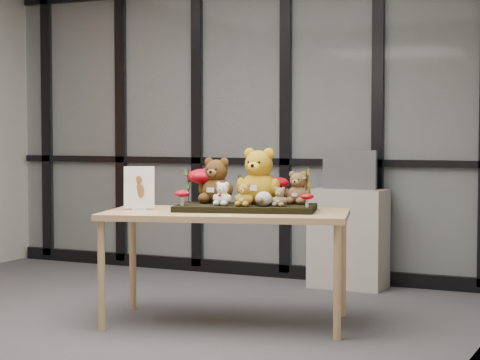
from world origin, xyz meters
The scene contains 25 objects.
floor centered at (0.00, 0.00, 0.00)m, with size 5.00×5.00×0.00m, color #4F4F54.
room_shell centered at (0.00, 0.00, 1.68)m, with size 5.00×5.00×5.00m.
glass_partition centered at (0.00, 2.47, 1.42)m, with size 4.90×0.06×2.78m.
display_table centered at (0.81, 0.55, 0.71)m, with size 1.81×1.24×0.77m.
diorama_tray centered at (0.91, 0.64, 0.79)m, with size 0.95×0.47×0.04m, color black.
bear_pooh_yellow centered at (0.97, 0.73, 1.03)m, with size 0.33×0.30×0.43m, color #BD8C18, non-canonical shape.
bear_brown_medium centered at (0.66, 0.69, 0.99)m, with size 0.27×0.24×0.35m, color #4D3012, non-canonical shape.
bear_tan_back centered at (1.21, 0.86, 0.94)m, with size 0.19×0.17×0.25m, color brown, non-canonical shape.
bear_small_yellow centered at (0.96, 0.52, 0.90)m, with size 0.13×0.12×0.18m, color #AB8023, non-canonical shape.
bear_white_bow centered at (0.80, 0.51, 0.90)m, with size 0.14×0.12×0.18m, color white, non-canonical shape.
bear_beige_small centered at (1.18, 0.61, 0.88)m, with size 0.11×0.10×0.14m, color #96794F, non-canonical shape.
plush_cream_hedgehog centered at (1.07, 0.58, 0.87)m, with size 0.08×0.08×0.11m, color beige, non-canonical shape.
mushroom_back_left centered at (0.55, 0.71, 0.94)m, with size 0.24×0.24×0.26m, color #A30512, non-canonical shape.
mushroom_back_right centered at (1.05, 0.85, 0.91)m, with size 0.18×0.18×0.20m, color #A30512, non-canonical shape.
mushroom_front_left centered at (0.55, 0.40, 0.87)m, with size 0.10×0.10×0.12m, color #A30512, non-canonical shape.
mushroom_front_right centered at (1.36, 0.64, 0.86)m, with size 0.09×0.09×0.10m, color #A30512, non-canonical shape.
sprig_green_far_left centered at (0.46, 0.64, 0.93)m, with size 0.05×0.05×0.24m, color #173B0D, non-canonical shape.
sprig_green_mid_left centered at (0.60, 0.73, 0.92)m, with size 0.05×0.05×0.21m, color #173B0D, non-canonical shape.
sprig_dry_far_right centered at (1.28, 0.86, 0.94)m, with size 0.05×0.05×0.26m, color brown, non-canonical shape.
sprig_dry_mid_right centered at (1.32, 0.74, 0.92)m, with size 0.05×0.05×0.23m, color brown, non-canonical shape.
sprig_green_centre centered at (0.78, 0.80, 0.91)m, with size 0.05×0.05×0.20m, color #173B0D, non-canonical shape.
sign_holder centered at (0.21, 0.40, 0.91)m, with size 0.20×0.13×0.30m.
label_card centered at (0.95, 0.25, 0.77)m, with size 0.09×0.03×0.00m, color white.
cabinet centered at (1.12, 2.25, 0.42)m, with size 0.62×0.36×0.83m, color #A8A096.
monitor centered at (1.12, 2.27, 1.00)m, with size 0.46×0.05×0.33m.
Camera 1 is at (3.43, -4.73, 1.29)m, focal length 65.00 mm.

